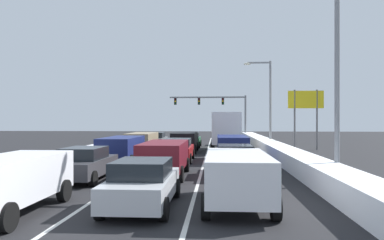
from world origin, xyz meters
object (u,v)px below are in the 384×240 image
Objects in this scene: suv_black_center_lane_fourth at (185,140)px; suv_navy_left_lane_third at (122,148)px; street_lamp_right_near at (330,55)px; street_lamp_right_mid at (267,96)px; sedan_gray_left_lane_fifth at (156,140)px; sedan_charcoal_right_lane_second at (235,160)px; suv_tan_left_lane_fourth at (142,141)px; suv_navy_right_lane_third at (232,146)px; sedan_silver_center_lane_nearest at (143,183)px; suv_maroon_center_lane_second at (164,156)px; suv_white_left_lane_nearest at (8,179)px; sedan_green_center_lane_fifth at (191,140)px; traffic_light_gantry at (218,106)px; suv_white_right_lane_nearest at (237,174)px; sedan_red_center_lane_third at (178,150)px; sedan_charcoal_left_lane_second at (85,164)px; box_truck_right_lane_fourth at (226,129)px; sedan_gray_right_lane_fifth at (227,138)px; roadside_sign_right at (306,106)px.

suv_black_center_lane_fourth is 1.00× the size of suv_navy_left_lane_third.
street_lamp_right_mid is (-0.10, 19.33, -0.58)m from street_lamp_right_near.
suv_navy_left_lane_third reaches higher than sedan_gray_left_lane_fifth.
suv_tan_left_lane_fourth reaches higher than sedan_charcoal_right_lane_second.
sedan_gray_left_lane_fifth is at bearing 121.64° from suv_navy_right_lane_third.
suv_maroon_center_lane_second reaches higher than sedan_silver_center_lane_nearest.
suv_white_left_lane_nearest is at bearing -99.29° from suv_black_center_lane_fourth.
traffic_light_gantry reaches higher than sedan_green_center_lane_fifth.
suv_white_right_lane_nearest is 6.61m from sedan_charcoal_right_lane_second.
suv_white_right_lane_nearest is 7.67m from street_lamp_right_near.
sedan_charcoal_left_lane_second is (-3.42, -8.05, 0.00)m from sedan_red_center_lane_third.
suv_navy_right_lane_third is 28.11m from traffic_light_gantry.
suv_navy_left_lane_third reaches higher than sedan_silver_center_lane_nearest.
sedan_charcoal_left_lane_second is at bearing 179.55° from street_lamp_right_near.
sedan_charcoal_left_lane_second is (-3.45, -1.38, -0.25)m from suv_maroon_center_lane_second.
sedan_charcoal_right_lane_second is at bearing 49.02° from suv_white_left_lane_nearest.
suv_navy_right_lane_third is at bearing -88.16° from box_truck_right_lane_fourth.
sedan_charcoal_left_lane_second is at bearing -119.26° from street_lamp_right_mid.
sedan_silver_center_lane_nearest is 18.77m from suv_tan_left_lane_fourth.
sedan_red_center_lane_third is (-3.36, -7.91, -1.14)m from box_truck_right_lane_fourth.
sedan_charcoal_right_lane_second is at bearing -58.33° from suv_tan_left_lane_fourth.
box_truck_right_lane_fourth is at bearing 55.11° from suv_navy_left_lane_third.
suv_white_left_lane_nearest is 12.33m from suv_navy_left_lane_third.
suv_maroon_center_lane_second is 8.84m from street_lamp_right_near.
suv_white_left_lane_nearest is 0.45× the size of traffic_light_gantry.
sedan_charcoal_right_lane_second is at bearing 16.47° from sedan_charcoal_left_lane_second.
sedan_silver_center_lane_nearest is (-3.45, -28.87, 0.00)m from sedan_gray_right_lane_fifth.
suv_white_left_lane_nearest is at bearing -120.88° from roadside_sign_right.
sedan_charcoal_right_lane_second is 13.98m from box_truck_right_lane_fourth.
box_truck_right_lane_fourth reaches higher than sedan_gray_left_lane_fifth.
street_lamp_right_mid is at bearing 60.74° from sedan_charcoal_left_lane_second.
sedan_green_center_lane_fifth is 26.70m from suv_white_left_lane_nearest.
suv_maroon_center_lane_second is at bearing 92.00° from sedan_silver_center_lane_nearest.
suv_white_left_lane_nearest is (-3.52, -26.46, 0.25)m from sedan_green_center_lane_fifth.
suv_maroon_center_lane_second is 0.89× the size of roadside_sign_right.
suv_black_center_lane_fourth is at bearing -56.33° from sedan_gray_left_lane_fifth.
sedan_green_center_lane_fifth is 22.37m from street_lamp_right_near.
sedan_silver_center_lane_nearest is (-3.11, -20.93, -1.14)m from box_truck_right_lane_fourth.
sedan_gray_left_lane_fifth is at bearing 90.12° from sedan_charcoal_left_lane_second.
suv_navy_left_lane_third is (0.05, 6.31, 0.25)m from sedan_charcoal_left_lane_second.
suv_black_center_lane_fourth is 6.02m from sedan_gray_left_lane_fifth.
suv_navy_left_lane_third is at bearing 107.82° from sedan_silver_center_lane_nearest.
box_truck_right_lane_fourth is at bearing 90.46° from sedan_charcoal_right_lane_second.
sedan_gray_left_lane_fifth is (-0.09, 13.46, -0.25)m from suv_navy_left_lane_third.
sedan_red_center_lane_third is 0.54× the size of street_lamp_right_mid.
suv_white_right_lane_nearest reaches higher than sedan_charcoal_left_lane_second.
sedan_charcoal_right_lane_second is 0.92× the size of suv_maroon_center_lane_second.
suv_navy_right_lane_third is 7.72m from box_truck_right_lane_fourth.
suv_white_left_lane_nearest is (-6.89, -21.98, -0.88)m from box_truck_right_lane_fourth.
sedan_silver_center_lane_nearest is at bearing -53.48° from sedan_charcoal_left_lane_second.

